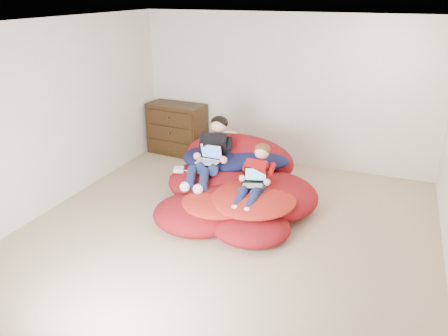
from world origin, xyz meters
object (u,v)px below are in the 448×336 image
laptop_white (209,157)px  beanbag_pile (236,186)px  younger_boy (256,175)px  laptop_black (254,181)px  dresser (177,129)px  older_boy (212,150)px

laptop_white → beanbag_pile: bearing=-4.4°
younger_boy → laptop_black: 0.09m
dresser → laptop_black: dresser is taller
beanbag_pile → younger_boy: 0.57m
older_boy → laptop_white: bearing=-90.0°
younger_boy → laptop_white: 0.83m
dresser → younger_boy: younger_boy is taller
dresser → younger_boy: size_ratio=1.08×
older_boy → dresser: bearing=132.4°
older_boy → laptop_black: 0.91m
younger_boy → laptop_black: (0.00, -0.07, -0.05)m
dresser → younger_boy: 2.77m
dresser → older_boy: 1.96m
laptop_black → beanbag_pile: bearing=138.3°
laptop_white → older_boy: bearing=90.0°
younger_boy → dresser: bearing=139.2°
beanbag_pile → older_boy: bearing=164.9°
younger_boy → laptop_white: bearing=159.7°
beanbag_pile → older_boy: (-0.41, 0.11, 0.45)m
dresser → laptop_black: bearing=-41.9°
older_boy → laptop_black: older_boy is taller
laptop_black → older_boy: bearing=150.6°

